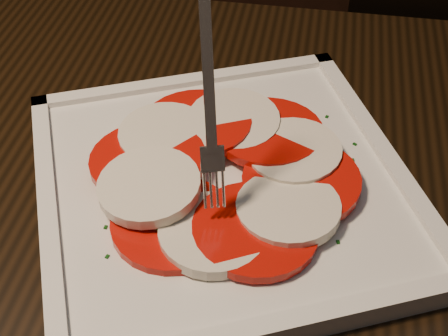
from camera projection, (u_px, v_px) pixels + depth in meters
name	position (u px, v px, depth m)	size (l,w,h in m)	color
table	(224.00, 324.00, 0.56)	(1.27, 0.91, 0.75)	black
chair	(232.00, 26.00, 1.16)	(0.46, 0.46, 0.93)	black
plate	(224.00, 187.00, 0.54)	(0.31, 0.31, 0.01)	silver
caprese_salad	(224.00, 171.00, 0.52)	(0.23, 0.22, 0.03)	#C20904
fork	(209.00, 98.00, 0.45)	(0.03, 0.06, 0.15)	white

